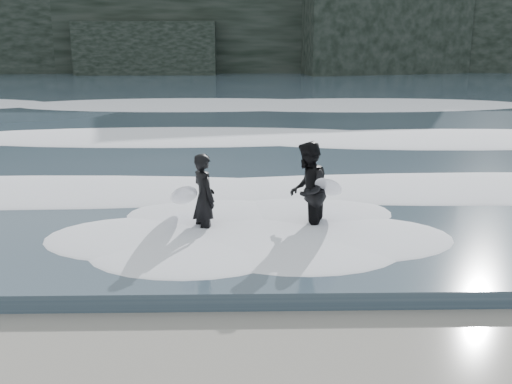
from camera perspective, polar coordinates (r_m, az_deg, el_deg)
sea at (r=35.15m, az=0.64°, el=8.52°), size 90.00×52.00×0.30m
headland at (r=51.90m, az=0.01°, el=16.09°), size 70.00×9.00×10.00m
foam_near at (r=15.44m, az=3.11°, el=0.58°), size 60.00×3.20×0.20m
foam_mid at (r=22.26m, az=1.76°, el=5.23°), size 60.00×4.00×0.24m
foam_far at (r=31.15m, az=0.89°, el=8.19°), size 60.00×4.80×0.30m
surfer_left at (r=12.58m, az=-4.94°, el=-0.52°), size 1.14×1.85×1.79m
surfer_right at (r=12.70m, az=4.71°, el=0.09°), size 1.38×1.87×1.99m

